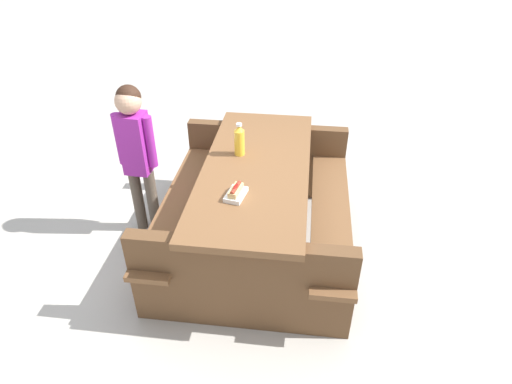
% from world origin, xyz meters
% --- Properties ---
extents(ground_plane, '(30.00, 30.00, 0.00)m').
position_xyz_m(ground_plane, '(0.00, 0.00, 0.00)').
color(ground_plane, '#B7B2A8').
rests_on(ground_plane, ground).
extents(picnic_table, '(2.07, 1.77, 0.75)m').
position_xyz_m(picnic_table, '(0.00, 0.00, 0.44)').
color(picnic_table, brown).
rests_on(picnic_table, ground).
extents(soda_bottle, '(0.08, 0.08, 0.25)m').
position_xyz_m(soda_bottle, '(-0.19, -0.10, 0.87)').
color(soda_bottle, yellow).
rests_on(soda_bottle, picnic_table).
extents(hotdog_tray, '(0.21, 0.17, 0.08)m').
position_xyz_m(hotdog_tray, '(0.37, -0.17, 0.78)').
color(hotdog_tray, white).
rests_on(hotdog_tray, picnic_table).
extents(child_in_coat, '(0.22, 0.30, 1.26)m').
position_xyz_m(child_in_coat, '(-0.32, -0.88, 0.81)').
color(child_in_coat, brown).
rests_on(child_in_coat, ground).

